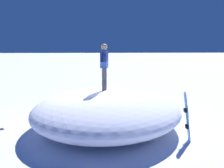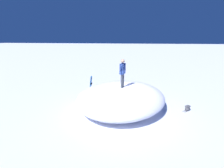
# 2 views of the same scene
# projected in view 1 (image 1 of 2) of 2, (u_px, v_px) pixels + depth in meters

# --- Properties ---
(ground) EXTENTS (240.00, 240.00, 0.00)m
(ground) POSITION_uv_depth(u_px,v_px,m) (93.00, 125.00, 9.87)
(ground) COLOR white
(snow_mound) EXTENTS (7.52, 6.90, 1.41)m
(snow_mound) POSITION_uv_depth(u_px,v_px,m) (107.00, 110.00, 9.42)
(snow_mound) COLOR white
(snow_mound) RESTS_ON ground
(snowboarder_standing) EXTENTS (1.04, 0.33, 1.74)m
(snowboarder_standing) POSITION_uv_depth(u_px,v_px,m) (104.00, 64.00, 9.36)
(snowboarder_standing) COLOR #333842
(snowboarder_standing) RESTS_ON snow_mound
(snowboard_primary_upright) EXTENTS (0.31, 0.26, 1.64)m
(snowboard_primary_upright) POSITION_uv_depth(u_px,v_px,m) (187.00, 116.00, 8.06)
(snowboard_primary_upright) COLOR #2672BF
(snowboard_primary_upright) RESTS_ON ground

